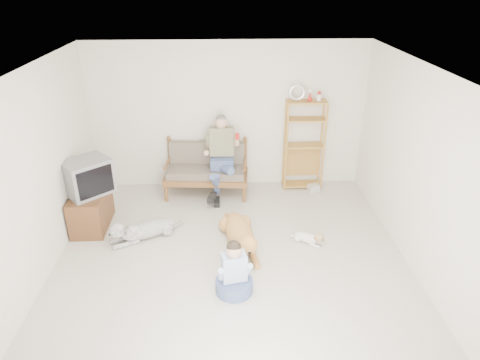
{
  "coord_description": "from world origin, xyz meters",
  "views": [
    {
      "loc": [
        -0.08,
        -4.75,
        3.74
      ],
      "look_at": [
        0.15,
        1.0,
        0.92
      ],
      "focal_mm": 32.0,
      "sensor_mm": 36.0,
      "label": 1
    }
  ],
  "objects_px": {
    "loveseat": "(206,168)",
    "tv_stand": "(91,210)",
    "golden_retriever": "(241,236)",
    "etagere": "(304,144)"
  },
  "relations": [
    {
      "from": "loveseat",
      "to": "golden_retriever",
      "type": "bearing_deg",
      "value": -68.73
    },
    {
      "from": "tv_stand",
      "to": "golden_retriever",
      "type": "bearing_deg",
      "value": -16.68
    },
    {
      "from": "etagere",
      "to": "tv_stand",
      "type": "height_order",
      "value": "etagere"
    },
    {
      "from": "golden_retriever",
      "to": "etagere",
      "type": "bearing_deg",
      "value": 48.1
    },
    {
      "from": "loveseat",
      "to": "tv_stand",
      "type": "height_order",
      "value": "loveseat"
    },
    {
      "from": "etagere",
      "to": "golden_retriever",
      "type": "relative_size",
      "value": 1.28
    },
    {
      "from": "etagere",
      "to": "golden_retriever",
      "type": "height_order",
      "value": "etagere"
    },
    {
      "from": "tv_stand",
      "to": "loveseat",
      "type": "bearing_deg",
      "value": 30.85
    },
    {
      "from": "loveseat",
      "to": "etagere",
      "type": "relative_size",
      "value": 0.78
    },
    {
      "from": "loveseat",
      "to": "tv_stand",
      "type": "distance_m",
      "value": 2.14
    }
  ]
}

